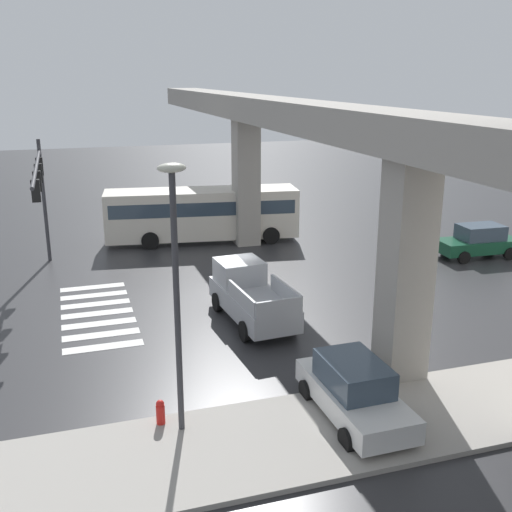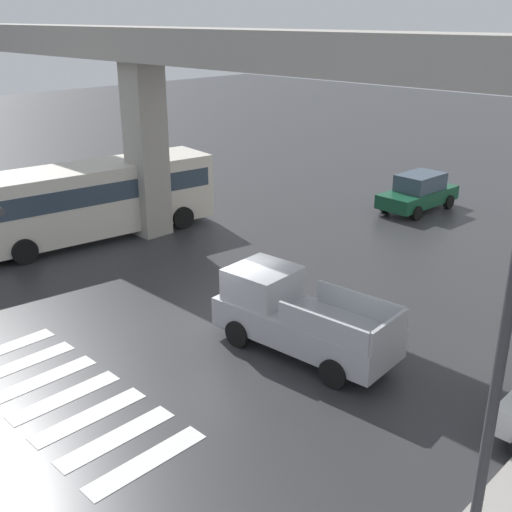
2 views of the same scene
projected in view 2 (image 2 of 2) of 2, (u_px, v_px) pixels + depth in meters
ground_plane at (226, 325)px, 18.47m from camera, size 120.00×120.00×0.00m
crosswalk_stripes at (65, 397)px, 14.96m from camera, size 7.15×2.80×0.01m
elevated_overpass at (309, 73)px, 18.26m from camera, size 52.46×2.26×8.18m
pickup_truck at (296, 316)px, 16.84m from camera, size 5.23×2.37×2.08m
city_bus at (85, 198)px, 25.02m from camera, size 3.98×11.04×2.99m
sedan_dark_green at (419, 192)px, 29.09m from camera, size 2.12×4.38×1.72m
street_lamp_near_corner at (503, 343)px, 8.19m from camera, size 0.44×0.70×7.24m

